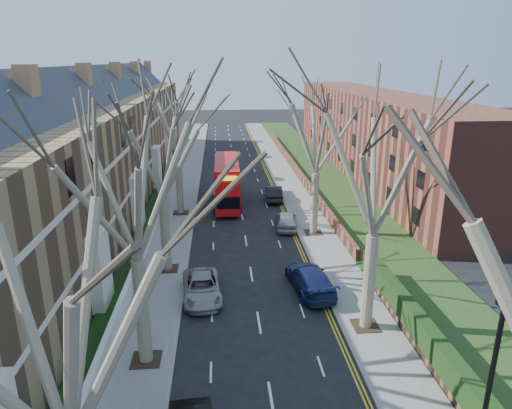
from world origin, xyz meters
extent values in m
cube|color=slate|center=(-6.00, 39.00, 0.06)|extent=(3.00, 102.00, 0.12)
cube|color=slate|center=(6.00, 39.00, 0.06)|extent=(3.00, 102.00, 0.12)
cube|color=#8B6746|center=(-13.80, 31.00, 5.00)|extent=(9.00, 78.00, 10.00)
cube|color=#31343C|center=(-13.80, 31.00, 11.00)|extent=(4.67, 78.00, 4.67)
cube|color=white|center=(-9.35, 31.00, 3.50)|extent=(0.12, 78.00, 0.35)
cube|color=white|center=(-9.35, 31.00, 7.00)|extent=(0.12, 78.00, 0.35)
cube|color=brown|center=(17.50, 43.00, 5.00)|extent=(8.00, 54.00, 10.00)
cube|color=brown|center=(7.70, 43.00, 0.57)|extent=(0.35, 54.00, 0.90)
cube|color=#4F3422|center=(7.70, 2.00, 0.42)|extent=(0.40, 24.00, 0.60)
cube|color=black|center=(7.70, 2.00, 1.32)|extent=(0.70, 24.00, 1.20)
cube|color=white|center=(-7.65, 31.00, 0.62)|extent=(0.30, 78.00, 1.00)
cube|color=#203C15|center=(10.50, 39.00, 0.15)|extent=(6.00, 102.00, 0.06)
cube|color=black|center=(5.00, -3.50, 8.12)|extent=(0.18, 0.50, 0.22)
cylinder|color=#6E624E|center=(-5.70, 6.00, 2.75)|extent=(0.64, 0.64, 5.25)
cube|color=#2D2116|center=(-5.70, 6.00, 0.14)|extent=(1.40, 1.40, 0.05)
cylinder|color=#6E624E|center=(-5.70, 16.00, 2.66)|extent=(0.64, 0.64, 5.07)
cube|color=#2D2116|center=(-5.70, 16.00, 0.14)|extent=(1.40, 1.40, 0.05)
cylinder|color=#6E624E|center=(-5.70, 28.00, 2.75)|extent=(0.60, 0.60, 5.25)
cube|color=#2D2116|center=(-5.70, 28.00, 0.14)|extent=(1.40, 1.40, 0.05)
cylinder|color=#6E624E|center=(5.70, 8.00, 2.75)|extent=(0.64, 0.64, 5.25)
cube|color=#2D2116|center=(5.70, 8.00, 0.14)|extent=(1.40, 1.40, 0.05)
cylinder|color=#6E624E|center=(5.70, 22.00, 2.66)|extent=(0.60, 0.60, 5.07)
cube|color=#2D2116|center=(5.70, 22.00, 0.14)|extent=(1.40, 1.40, 0.05)
cube|color=red|center=(-1.27, 30.95, 1.37)|extent=(2.43, 10.25, 2.05)
cube|color=red|center=(-1.27, 30.95, 3.33)|extent=(2.43, 9.74, 1.86)
cube|color=black|center=(-1.27, 30.95, 1.79)|extent=(2.44, 9.43, 0.84)
cube|color=black|center=(-1.27, 30.95, 3.42)|extent=(2.44, 9.23, 0.84)
imported|color=gray|center=(-3.21, 12.01, 0.68)|extent=(2.63, 5.05, 1.36)
imported|color=navy|center=(3.52, 12.40, 0.78)|extent=(2.75, 5.59, 1.56)
imported|color=gray|center=(3.65, 23.54, 0.74)|extent=(2.23, 4.52, 1.48)
imported|color=black|center=(3.52, 31.78, 0.76)|extent=(1.88, 4.70, 1.52)
camera|label=1|loc=(-1.96, -12.95, 13.91)|focal=32.00mm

